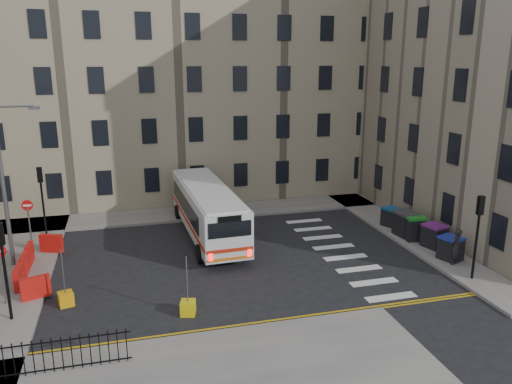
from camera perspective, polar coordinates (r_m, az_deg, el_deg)
name	(u,v)px	position (r m, az deg, el deg)	size (l,w,h in m)	color
ground	(268,256)	(27.20, 1.37, -7.36)	(120.00, 120.00, 0.00)	black
pavement_north	(146,217)	(34.32, -12.42, -2.78)	(36.00, 3.20, 0.15)	slate
pavement_east	(382,219)	(34.01, 14.16, -3.05)	(2.40, 26.00, 0.15)	slate
terrace_north	(122,82)	(39.66, -15.12, 12.01)	(38.30, 10.80, 17.20)	gray
traffic_light_east	(478,224)	(25.49, 24.06, -3.41)	(0.28, 0.22, 4.10)	black
traffic_light_nw	(42,190)	(31.90, -23.31, 0.20)	(0.28, 0.22, 4.10)	black
traffic_light_sw	(3,256)	(22.02, -26.95, -6.57)	(0.28, 0.22, 4.10)	black
streetlamp	(3,185)	(27.45, -26.93, 0.70)	(0.50, 0.22, 8.14)	#595B5E
no_entry_north	(28,214)	(30.28, -24.59, -2.26)	(0.60, 0.08, 3.00)	#595B5E
no_entry_south	(0,262)	(23.77, -27.20, -7.11)	(0.60, 0.08, 3.00)	#595B5E
roadworks_barriers	(32,264)	(26.89, -24.19, -7.53)	(1.66, 6.26, 1.00)	red
iron_railings	(9,362)	(19.05, -26.41, -16.99)	(7.80, 0.04, 1.20)	black
bus	(207,208)	(29.81, -5.61, -1.89)	(3.10, 11.10, 2.98)	silver
wheelie_bin_a	(451,248)	(28.11, 21.34, -5.99)	(1.30, 1.39, 1.24)	black
wheelie_bin_b	(434,236)	(29.58, 19.69, -4.73)	(1.29, 1.40, 1.30)	black
wheelie_bin_c	(413,227)	(30.49, 17.54, -3.86)	(1.27, 1.41, 1.40)	black
wheelie_bin_d	(406,224)	(30.97, 16.76, -3.47)	(1.23, 1.38, 1.44)	black
wheelie_bin_e	(391,217)	(32.50, 15.20, -2.74)	(1.25, 1.33, 1.16)	black
pedestrian	(456,247)	(27.45, 21.86, -5.82)	(0.69, 0.45, 1.90)	black
bollard_yellow	(66,299)	(23.53, -20.89, -11.34)	(0.60, 0.60, 0.60)	orange
bollard_chevron	(188,308)	(21.53, -7.78, -12.98)	(0.60, 0.60, 0.60)	yellow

